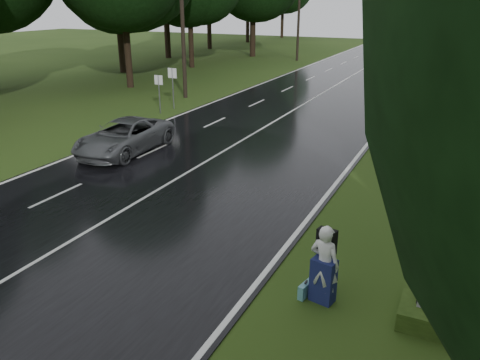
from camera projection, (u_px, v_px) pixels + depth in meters
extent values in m
plane|color=#294113|center=(81.00, 236.00, 14.28)|extent=(160.00, 160.00, 0.00)
cube|color=black|center=(299.00, 107.00, 31.13)|extent=(12.00, 140.00, 0.04)
cube|color=silver|center=(299.00, 107.00, 31.12)|extent=(0.12, 140.00, 0.01)
imported|color=#4A4C4E|center=(124.00, 136.00, 21.74)|extent=(2.64, 5.43, 1.49)
imported|color=black|center=(406.00, 54.00, 54.35)|extent=(2.92, 4.66, 1.45)
imported|color=silver|center=(324.00, 264.00, 10.90)|extent=(0.79, 0.60, 1.96)
cube|color=#181F51|center=(323.00, 280.00, 11.06)|extent=(0.61, 0.47, 1.10)
cube|color=black|center=(327.00, 242.00, 11.01)|extent=(0.48, 0.32, 0.63)
cube|color=teal|center=(306.00, 290.00, 11.35)|extent=(0.25, 0.53, 0.36)
cylinder|color=slate|center=(452.00, 324.00, 10.44)|extent=(1.51, 0.76, 0.76)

